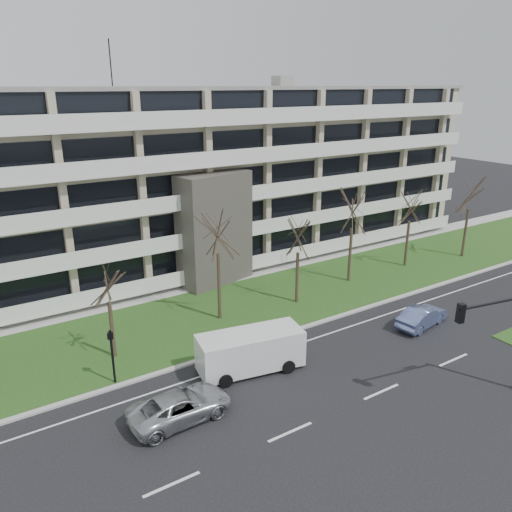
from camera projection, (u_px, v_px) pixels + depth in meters
ground at (381, 392)px, 26.48m from camera, size 160.00×160.00×0.00m
grass_verge at (251, 305)px, 36.81m from camera, size 90.00×10.00×0.06m
curb at (292, 331)px, 32.82m from camera, size 90.00×0.35×0.12m
sidewalk at (216, 281)px, 41.19m from camera, size 90.00×2.00×0.08m
lane_edge_line at (306, 341)px, 31.65m from camera, size 90.00×0.12×0.01m
apartment_building at (177, 177)px, 44.12m from camera, size 60.50×15.10×18.75m
silver_pickup at (180, 406)px, 24.14m from camera, size 5.18×2.52×1.42m
blue_sedan at (422, 317)px, 33.44m from camera, size 4.45×2.17×1.40m
white_van at (252, 348)px, 28.12m from camera, size 6.26×3.25×2.31m
traffic_signal at (505, 331)px, 24.84m from camera, size 5.06×1.27×5.95m
pedestrian_signal at (112, 350)px, 26.59m from camera, size 0.36×0.32×3.22m
tree_2 at (107, 280)px, 28.27m from camera, size 3.19×3.19×6.39m
tree_3 at (217, 227)px, 32.55m from camera, size 4.27×4.27×8.53m
tree_4 at (298, 233)px, 35.54m from camera, size 3.49×3.49×6.99m
tree_5 at (353, 207)px, 39.27m from camera, size 4.05×4.05×8.09m
tree_6 at (411, 203)px, 42.85m from camera, size 3.71×3.71×7.42m
tree_7 at (471, 190)px, 45.09m from camera, size 4.10×4.10×8.20m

